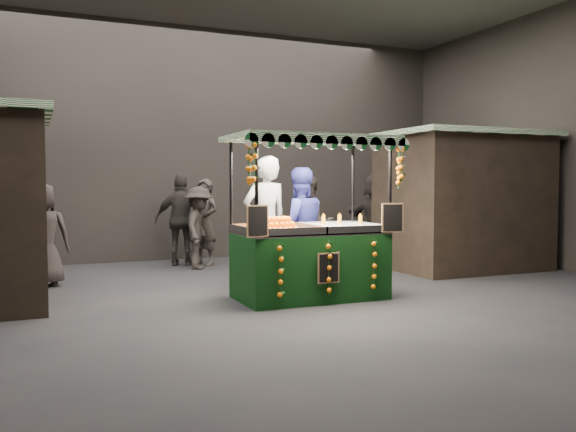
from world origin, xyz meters
name	(u,v)px	position (x,y,z in m)	size (l,w,h in m)	color
ground	(279,299)	(0.00, 0.00, 0.00)	(12.00, 12.00, 0.00)	black
market_hall	(279,55)	(0.00, 0.00, 3.38)	(12.10, 10.10, 5.05)	black
neighbour_stall_right	(462,200)	(4.40, 1.50, 1.31)	(3.00, 2.20, 2.60)	black
juice_stall	(311,249)	(0.43, -0.13, 0.71)	(2.36, 1.38, 2.28)	black
vendor_grey	(265,223)	(0.11, 0.83, 1.02)	(0.81, 0.60, 2.04)	slate
vendor_blue	(299,227)	(0.70, 0.89, 0.94)	(0.98, 0.81, 1.88)	navy
shopper_1	(311,226)	(1.34, 1.80, 0.88)	(1.02, 0.89, 1.76)	#2B2522
shopper_2	(182,220)	(-0.44, 4.02, 0.91)	(1.15, 0.74, 1.82)	black
shopper_3	(199,228)	(-0.25, 3.42, 0.79)	(0.95, 1.17, 1.57)	black
shopper_4	(43,235)	(-3.02, 2.44, 0.82)	(0.80, 0.52, 1.63)	black
shopper_5	(376,217)	(3.57, 3.25, 0.93)	(1.12, 1.80, 1.85)	#292421
shopper_6	(205,222)	(0.00, 3.91, 0.86)	(0.68, 0.75, 1.72)	#2D2825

